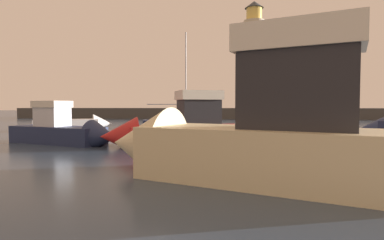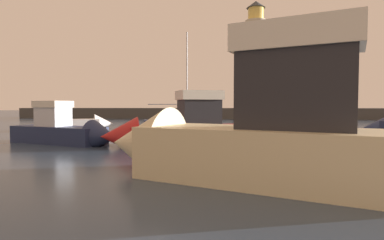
# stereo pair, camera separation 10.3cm
# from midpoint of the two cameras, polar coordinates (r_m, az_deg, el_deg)

# --- Properties ---
(ground_plane) EXTENTS (220.00, 220.00, 0.00)m
(ground_plane) POSITION_cam_midpoint_polar(r_m,az_deg,el_deg) (27.72, 4.83, -1.99)
(ground_plane) COLOR #2D3D51
(breakwater) EXTENTS (71.19, 5.41, 1.78)m
(breakwater) POSITION_cam_midpoint_polar(r_m,az_deg,el_deg) (54.47, 5.69, 1.21)
(breakwater) COLOR #423F3D
(breakwater) RESTS_ON ground_plane
(lighthouse) EXTENTS (3.46, 3.46, 17.84)m
(lighthouse) POSITION_cam_midpoint_polar(r_m,az_deg,el_deg) (55.22, 11.38, 10.91)
(lighthouse) COLOR beige
(lighthouse) RESTS_ON breakwater
(motorboat_0) EXTENTS (7.40, 5.54, 3.13)m
(motorboat_0) POSITION_cam_midpoint_polar(r_m,az_deg,el_deg) (26.28, 13.29, -0.64)
(motorboat_0) COLOR white
(motorboat_0) RESTS_ON ground_plane
(motorboat_1) EXTENTS (8.19, 5.09, 3.47)m
(motorboat_1) POSITION_cam_midpoint_polar(r_m,az_deg,el_deg) (17.62, -3.14, -1.56)
(motorboat_1) COLOR #B21E1E
(motorboat_1) RESTS_ON ground_plane
(motorboat_2) EXTENTS (6.65, 4.66, 2.42)m
(motorboat_2) POSITION_cam_midpoint_polar(r_m,az_deg,el_deg) (30.34, -19.94, -0.40)
(motorboat_2) COLOR white
(motorboat_2) RESTS_ON ground_plane
(motorboat_3) EXTENTS (9.45, 5.72, 4.86)m
(motorboat_3) POSITION_cam_midpoint_polar(r_m,az_deg,el_deg) (9.68, 7.38, -2.54)
(motorboat_3) COLOR beige
(motorboat_3) RESTS_ON ground_plane
(motorboat_5) EXTENTS (7.53, 4.12, 2.83)m
(motorboat_5) POSITION_cam_midpoint_polar(r_m,az_deg,el_deg) (19.65, -21.16, -1.89)
(motorboat_5) COLOR #1E284C
(motorboat_5) RESTS_ON ground_plane
(sailboat_moored) EXTENTS (7.13, 3.49, 9.28)m
(sailboat_moored) POSITION_cam_midpoint_polar(r_m,az_deg,el_deg) (30.85, -2.07, -0.64)
(sailboat_moored) COLOR #1E284C
(sailboat_moored) RESTS_ON ground_plane
(mooring_buoy) EXTENTS (1.08, 1.08, 1.08)m
(mooring_buoy) POSITION_cam_midpoint_polar(r_m,az_deg,el_deg) (21.66, 22.25, -2.03)
(mooring_buoy) COLOR #EA5919
(mooring_buoy) RESTS_ON ground_plane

